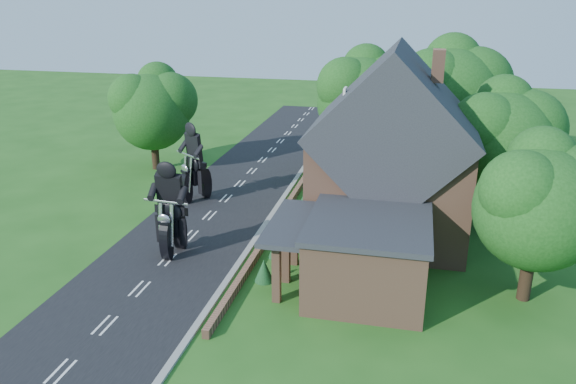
% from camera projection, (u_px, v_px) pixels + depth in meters
% --- Properties ---
extents(ground, '(120.00, 120.00, 0.00)m').
position_uv_depth(ground, '(168.00, 260.00, 28.12)').
color(ground, '#1F5217').
rests_on(ground, ground).
extents(road, '(7.00, 80.00, 0.02)m').
position_uv_depth(road, '(167.00, 260.00, 28.12)').
color(road, black).
rests_on(road, ground).
extents(kerb, '(0.30, 80.00, 0.12)m').
position_uv_depth(kerb, '(237.00, 266.00, 27.34)').
color(kerb, gray).
rests_on(kerb, ground).
extents(garden_wall, '(0.30, 22.00, 0.40)m').
position_uv_depth(garden_wall, '(275.00, 225.00, 31.74)').
color(garden_wall, '#8D6048').
rests_on(garden_wall, ground).
extents(house, '(9.54, 8.64, 10.24)m').
position_uv_depth(house, '(391.00, 157.00, 29.94)').
color(house, '#8D6048').
rests_on(house, ground).
extents(annex, '(7.05, 5.94, 3.44)m').
position_uv_depth(annex, '(365.00, 255.00, 24.71)').
color(annex, '#8D6048').
rests_on(annex, ground).
extents(tree_annex_side, '(5.64, 5.20, 7.48)m').
position_uv_depth(tree_annex_side, '(548.00, 198.00, 23.02)').
color(tree_annex_side, black).
rests_on(tree_annex_side, ground).
extents(tree_house_right, '(6.51, 6.00, 8.40)m').
position_uv_depth(tree_house_right, '(508.00, 136.00, 30.76)').
color(tree_house_right, black).
rests_on(tree_house_right, ground).
extents(tree_behind_house, '(7.81, 7.20, 10.08)m').
position_uv_depth(tree_behind_house, '(456.00, 93.00, 37.82)').
color(tree_behind_house, black).
rests_on(tree_behind_house, ground).
extents(tree_behind_left, '(6.94, 6.40, 9.16)m').
position_uv_depth(tree_behind_left, '(368.00, 94.00, 40.16)').
color(tree_behind_left, black).
rests_on(tree_behind_left, ground).
extents(tree_far_road, '(6.08, 5.60, 7.84)m').
position_uv_depth(tree_far_road, '(157.00, 105.00, 40.86)').
color(tree_far_road, black).
rests_on(tree_far_road, ground).
extents(shrub_a, '(0.90, 0.90, 1.10)m').
position_uv_depth(shrub_a, '(264.00, 270.00, 25.91)').
color(shrub_a, '#123A1B').
rests_on(shrub_a, ground).
extents(shrub_b, '(0.90, 0.90, 1.10)m').
position_uv_depth(shrub_b, '(277.00, 248.00, 28.20)').
color(shrub_b, '#123A1B').
rests_on(shrub_b, ground).
extents(shrub_c, '(0.90, 0.90, 1.10)m').
position_uv_depth(shrub_c, '(288.00, 228.00, 30.49)').
color(shrub_c, '#123A1B').
rests_on(shrub_c, ground).
extents(shrub_d, '(0.90, 0.90, 1.10)m').
position_uv_depth(shrub_d, '(306.00, 197.00, 35.07)').
color(shrub_d, '#123A1B').
rests_on(shrub_d, ground).
extents(shrub_e, '(0.90, 0.90, 1.10)m').
position_uv_depth(shrub_e, '(313.00, 184.00, 37.36)').
color(shrub_e, '#123A1B').
rests_on(shrub_e, ground).
extents(shrub_f, '(0.90, 0.90, 1.10)m').
position_uv_depth(shrub_f, '(320.00, 173.00, 39.66)').
color(shrub_f, '#123A1B').
rests_on(shrub_f, ground).
extents(motorcycle_lead, '(0.54, 1.64, 1.50)m').
position_uv_depth(motorcycle_lead, '(174.00, 241.00, 28.46)').
color(motorcycle_lead, black).
rests_on(motorcycle_lead, ground).
extents(motorcycle_follow, '(1.27, 1.60, 1.54)m').
position_uv_depth(motorcycle_follow, '(196.00, 189.00, 35.79)').
color(motorcycle_follow, black).
rests_on(motorcycle_follow, ground).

